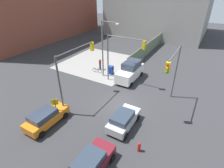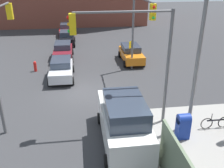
{
  "view_description": "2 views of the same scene",
  "coord_description": "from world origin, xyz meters",
  "px_view_note": "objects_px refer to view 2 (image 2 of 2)",
  "views": [
    {
      "loc": [
        -14.61,
        -7.2,
        12.0
      ],
      "look_at": [
        1.27,
        1.99,
        1.52
      ],
      "focal_mm": 28.0,
      "sensor_mm": 36.0,
      "label": 1
    },
    {
      "loc": [
        16.69,
        -0.21,
        8.09
      ],
      "look_at": [
        1.32,
        1.88,
        1.17
      ],
      "focal_mm": 40.0,
      "sensor_mm": 36.0,
      "label": 2
    }
  ],
  "objects_px": {
    "traffic_signal_se_corner": "(1,42)",
    "traffic_signal_ne_corner": "(132,47)",
    "bicycle_leaning_on_fence": "(215,123)",
    "hatchback_orange": "(131,53)",
    "coupe_black": "(67,38)",
    "van_white_delivery": "(123,121)",
    "sedan_red": "(66,29)",
    "street_lamp_corner": "(193,47)",
    "traffic_signal_nw_corner": "(140,22)",
    "mailbox_blue": "(183,125)",
    "fire_hydrant": "(35,66)",
    "sedan_maroon": "(63,51)",
    "coupe_silver": "(61,69)",
    "bicycle_at_crosswalk": "(142,57)"
  },
  "relations": [
    {
      "from": "traffic_signal_se_corner",
      "to": "traffic_signal_ne_corner",
      "type": "distance_m",
      "value": 7.27
    },
    {
      "from": "bicycle_leaning_on_fence",
      "to": "hatchback_orange",
      "type": "bearing_deg",
      "value": -169.01
    },
    {
      "from": "traffic_signal_ne_corner",
      "to": "bicycle_leaning_on_fence",
      "type": "height_order",
      "value": "traffic_signal_ne_corner"
    },
    {
      "from": "traffic_signal_ne_corner",
      "to": "hatchback_orange",
      "type": "distance_m",
      "value": 11.9
    },
    {
      "from": "coupe_black",
      "to": "van_white_delivery",
      "type": "xyz_separation_m",
      "value": [
        20.08,
        3.46,
        0.44
      ]
    },
    {
      "from": "sedan_red",
      "to": "bicycle_leaning_on_fence",
      "type": "distance_m",
      "value": 26.28
    },
    {
      "from": "street_lamp_corner",
      "to": "hatchback_orange",
      "type": "height_order",
      "value": "street_lamp_corner"
    },
    {
      "from": "hatchback_orange",
      "to": "traffic_signal_nw_corner",
      "type": "bearing_deg",
      "value": -4.49
    },
    {
      "from": "traffic_signal_nw_corner",
      "to": "coupe_black",
      "type": "relative_size",
      "value": 1.67
    },
    {
      "from": "hatchback_orange",
      "to": "traffic_signal_se_corner",
      "type": "bearing_deg",
      "value": -46.04
    },
    {
      "from": "mailbox_blue",
      "to": "bicycle_leaning_on_fence",
      "type": "bearing_deg",
      "value": 105.28
    },
    {
      "from": "fire_hydrant",
      "to": "hatchback_orange",
      "type": "relative_size",
      "value": 0.21
    },
    {
      "from": "traffic_signal_ne_corner",
      "to": "street_lamp_corner",
      "type": "xyz_separation_m",
      "value": [
        0.68,
        2.95,
        0.08
      ]
    },
    {
      "from": "traffic_signal_se_corner",
      "to": "sedan_maroon",
      "type": "distance_m",
      "value": 11.79
    },
    {
      "from": "mailbox_blue",
      "to": "coupe_silver",
      "type": "bearing_deg",
      "value": -143.78
    },
    {
      "from": "hatchback_orange",
      "to": "van_white_delivery",
      "type": "height_order",
      "value": "van_white_delivery"
    },
    {
      "from": "coupe_silver",
      "to": "van_white_delivery",
      "type": "bearing_deg",
      "value": 21.2
    },
    {
      "from": "sedan_maroon",
      "to": "van_white_delivery",
      "type": "relative_size",
      "value": 0.75
    },
    {
      "from": "traffic_signal_se_corner",
      "to": "traffic_signal_ne_corner",
      "type": "height_order",
      "value": "same"
    },
    {
      "from": "street_lamp_corner",
      "to": "fire_hydrant",
      "type": "relative_size",
      "value": 8.51
    },
    {
      "from": "sedan_red",
      "to": "coupe_black",
      "type": "height_order",
      "value": "same"
    },
    {
      "from": "traffic_signal_ne_corner",
      "to": "van_white_delivery",
      "type": "bearing_deg",
      "value": -22.29
    },
    {
      "from": "street_lamp_corner",
      "to": "fire_hydrant",
      "type": "height_order",
      "value": "street_lamp_corner"
    },
    {
      "from": "traffic_signal_nw_corner",
      "to": "street_lamp_corner",
      "type": "height_order",
      "value": "street_lamp_corner"
    },
    {
      "from": "coupe_silver",
      "to": "sedan_maroon",
      "type": "bearing_deg",
      "value": -178.98
    },
    {
      "from": "traffic_signal_se_corner",
      "to": "van_white_delivery",
      "type": "relative_size",
      "value": 1.2
    },
    {
      "from": "fire_hydrant",
      "to": "sedan_red",
      "type": "height_order",
      "value": "sedan_red"
    },
    {
      "from": "van_white_delivery",
      "to": "bicycle_leaning_on_fence",
      "type": "relative_size",
      "value": 3.09
    },
    {
      "from": "coupe_black",
      "to": "coupe_silver",
      "type": "relative_size",
      "value": 0.96
    },
    {
      "from": "traffic_signal_nw_corner",
      "to": "bicycle_leaning_on_fence",
      "type": "bearing_deg",
      "value": 19.02
    },
    {
      "from": "fire_hydrant",
      "to": "bicycle_at_crosswalk",
      "type": "bearing_deg",
      "value": 100.03
    },
    {
      "from": "mailbox_blue",
      "to": "van_white_delivery",
      "type": "distance_m",
      "value": 3.24
    },
    {
      "from": "coupe_silver",
      "to": "street_lamp_corner",
      "type": "bearing_deg",
      "value": 41.23
    },
    {
      "from": "street_lamp_corner",
      "to": "sedan_red",
      "type": "bearing_deg",
      "value": -163.26
    },
    {
      "from": "coupe_silver",
      "to": "van_white_delivery",
      "type": "height_order",
      "value": "van_white_delivery"
    },
    {
      "from": "bicycle_at_crosswalk",
      "to": "traffic_signal_nw_corner",
      "type": "bearing_deg",
      "value": -18.13
    },
    {
      "from": "sedan_red",
      "to": "coupe_black",
      "type": "xyz_separation_m",
      "value": [
        5.14,
        0.2,
        -0.0
      ]
    },
    {
      "from": "mailbox_blue",
      "to": "bicycle_leaning_on_fence",
      "type": "distance_m",
      "value": 2.32
    },
    {
      "from": "bicycle_at_crosswalk",
      "to": "traffic_signal_ne_corner",
      "type": "bearing_deg",
      "value": -17.3
    },
    {
      "from": "traffic_signal_se_corner",
      "to": "coupe_black",
      "type": "distance_m",
      "value": 17.07
    },
    {
      "from": "sedan_maroon",
      "to": "sedan_red",
      "type": "bearing_deg",
      "value": -179.99
    },
    {
      "from": "coupe_silver",
      "to": "van_white_delivery",
      "type": "relative_size",
      "value": 0.76
    },
    {
      "from": "traffic_signal_nw_corner",
      "to": "street_lamp_corner",
      "type": "xyz_separation_m",
      "value": [
        7.4,
        0.93,
        0.04
      ]
    },
    {
      "from": "traffic_signal_nw_corner",
      "to": "sedan_maroon",
      "type": "distance_m",
      "value": 9.64
    },
    {
      "from": "traffic_signal_se_corner",
      "to": "coupe_silver",
      "type": "relative_size",
      "value": 1.59
    },
    {
      "from": "street_lamp_corner",
      "to": "coupe_silver",
      "type": "bearing_deg",
      "value": -138.77
    },
    {
      "from": "fire_hydrant",
      "to": "traffic_signal_ne_corner",
      "type": "bearing_deg",
      "value": 35.11
    },
    {
      "from": "street_lamp_corner",
      "to": "sedan_maroon",
      "type": "distance_m",
      "value": 15.87
    },
    {
      "from": "street_lamp_corner",
      "to": "traffic_signal_nw_corner",
      "type": "bearing_deg",
      "value": -172.83
    },
    {
      "from": "traffic_signal_nw_corner",
      "to": "sedan_maroon",
      "type": "bearing_deg",
      "value": -134.09
    }
  ]
}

